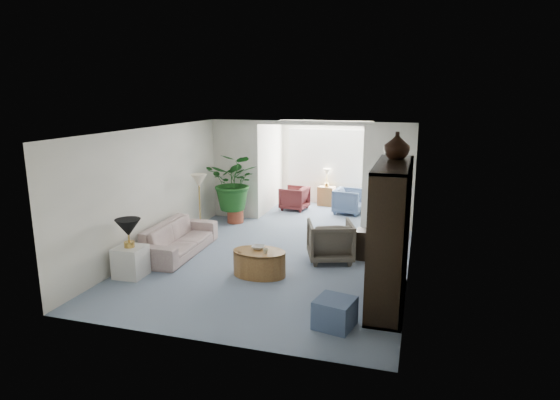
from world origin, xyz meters
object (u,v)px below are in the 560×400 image
(coffee_bowl, at_px, (258,247))
(ottoman, at_px, (335,313))
(end_table, at_px, (131,262))
(floor_lamp, at_px, (199,180))
(sofa, at_px, (178,238))
(side_table_dark, at_px, (369,245))
(coffee_cup, at_px, (266,251))
(entertainment_cabinet, at_px, (390,235))
(framed_picture, at_px, (411,183))
(coffee_table, at_px, (259,263))
(sunroom_chair_blue, at_px, (349,201))
(plant_pot, at_px, (235,216))
(table_lamp, at_px, (128,228))
(wingback_chair, at_px, (330,241))
(sunroom_chair_maroon, at_px, (294,198))
(cabinet_urn, at_px, (397,145))
(sunroom_table, at_px, (326,196))

(coffee_bowl, distance_m, ottoman, 2.31)
(end_table, relative_size, floor_lamp, 1.49)
(sofa, xyz_separation_m, side_table_dark, (3.69, 0.77, -0.03))
(ottoman, bearing_deg, coffee_cup, 136.52)
(coffee_bowl, bearing_deg, entertainment_cabinet, -13.62)
(sofa, bearing_deg, framed_picture, -93.73)
(coffee_table, xyz_separation_m, side_table_dark, (1.75, 1.42, 0.06))
(sunroom_chair_blue, bearing_deg, framed_picture, -152.25)
(coffee_table, relative_size, entertainment_cabinet, 0.44)
(coffee_cup, distance_m, ottoman, 2.03)
(floor_lamp, xyz_separation_m, plant_pot, (0.38, 1.18, -1.09))
(floor_lamp, bearing_deg, table_lamp, -90.91)
(sofa, relative_size, wingback_chair, 2.49)
(plant_pot, relative_size, sunroom_chair_blue, 0.54)
(framed_picture, relative_size, side_table_dark, 0.88)
(ottoman, bearing_deg, sofa, 148.95)
(coffee_bowl, distance_m, coffee_cup, 0.28)
(sofa, relative_size, plant_pot, 5.30)
(coffee_table, relative_size, plant_pot, 2.37)
(framed_picture, distance_m, ottoman, 2.65)
(plant_pot, bearing_deg, sofa, -94.99)
(sunroom_chair_maroon, bearing_deg, coffee_cup, 16.38)
(coffee_cup, bearing_deg, wingback_chair, 53.63)
(floor_lamp, relative_size, coffee_bowl, 1.54)
(ottoman, bearing_deg, coffee_table, 137.33)
(sofa, xyz_separation_m, ottoman, (3.55, -2.14, -0.11))
(end_table, xyz_separation_m, cabinet_urn, (4.38, 0.74, 2.09))
(framed_picture, height_order, sunroom_chair_blue, framed_picture)
(coffee_cup, bearing_deg, sofa, 160.20)
(wingback_chair, relative_size, entertainment_cabinet, 0.39)
(wingback_chair, bearing_deg, side_table_dark, -175.55)
(ottoman, relative_size, sunroom_chair_maroon, 0.71)
(cabinet_urn, bearing_deg, coffee_bowl, 178.60)
(table_lamp, distance_m, coffee_cup, 2.40)
(sunroom_table, bearing_deg, framed_picture, -64.82)
(sunroom_chair_blue, bearing_deg, coffee_cup, 179.15)
(side_table_dark, height_order, sunroom_chair_blue, sunroom_chair_blue)
(cabinet_urn, distance_m, sunroom_chair_blue, 5.40)
(framed_picture, bearing_deg, end_table, -165.21)
(floor_lamp, relative_size, sunroom_table, 0.66)
(plant_pot, bearing_deg, coffee_table, -61.27)
(coffee_table, distance_m, sunroom_chair_maroon, 4.90)
(entertainment_cabinet, distance_m, cabinet_urn, 1.38)
(floor_lamp, height_order, ottoman, floor_lamp)
(sunroom_chair_maroon, bearing_deg, sunroom_chair_blue, 97.03)
(plant_pot, bearing_deg, wingback_chair, -36.15)
(framed_picture, height_order, coffee_bowl, framed_picture)
(sofa, xyz_separation_m, coffee_bowl, (1.89, -0.55, 0.17))
(end_table, height_order, side_table_dark, side_table_dark)
(wingback_chair, relative_size, cabinet_urn, 2.05)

